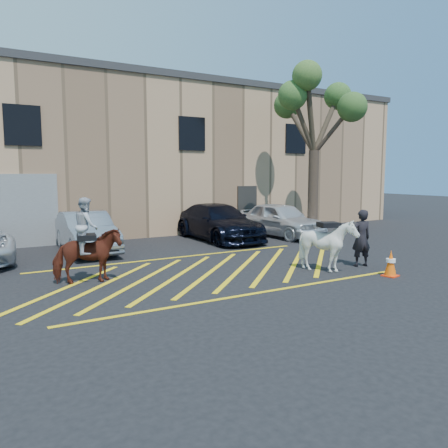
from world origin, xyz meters
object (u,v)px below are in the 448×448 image
car_white_suv (280,219)px  car_blue_suv (218,222)px  handler (361,238)px  saddled_white (328,245)px  traffic_cone (391,263)px  mounted_bay (87,249)px  tree (315,105)px  car_silver_sedan (86,232)px

car_white_suv → car_blue_suv: bearing=165.3°
car_blue_suv → handler: size_ratio=3.00×
car_white_suv → saddled_white: saddled_white is taller
car_white_suv → traffic_cone: bearing=-110.3°
car_blue_suv → handler: (1.11, -6.83, 0.11)m
mounted_bay → tree: 11.83m
traffic_cone → car_silver_sedan: bearing=128.5°
mounted_bay → traffic_cone: size_ratio=3.04×
car_silver_sedan → traffic_cone: size_ratio=6.04×
car_white_suv → traffic_cone: car_white_suv is taller
traffic_cone → saddled_white: bearing=130.4°
car_silver_sedan → car_blue_suv: bearing=2.6°
car_white_suv → traffic_cone: (-2.09, -7.67, -0.40)m
handler → tree: size_ratio=0.24×
car_silver_sedan → handler: 9.43m
car_blue_suv → mounted_bay: size_ratio=2.35×
tree → car_silver_sedan: bearing=171.1°
car_blue_suv → car_white_suv: (2.92, -0.50, 0.01)m
car_blue_suv → car_white_suv: bearing=-9.5°
mounted_bay → saddled_white: size_ratio=1.33×
car_silver_sedan → car_white_suv: size_ratio=0.98×
car_silver_sedan → car_white_suv: bearing=-1.3°
handler → mounted_bay: 7.95m
car_silver_sedan → car_blue_suv: size_ratio=0.85×
car_silver_sedan → handler: (6.65, -6.69, 0.14)m
car_blue_suv → traffic_cone: 8.22m
car_blue_suv → mounted_bay: mounted_bay is taller
car_blue_suv → saddled_white: size_ratio=3.12×
car_silver_sedan → saddled_white: size_ratio=2.63×
mounted_bay → car_silver_sedan: bearing=77.5°
mounted_bay → saddled_white: bearing=-18.6°
car_blue_suv → mounted_bay: (-6.56, -4.76, 0.14)m
saddled_white → traffic_cone: bearing=-49.6°
saddled_white → tree: bearing=52.3°
saddled_white → tree: 8.27m
handler → mounted_bay: size_ratio=0.78×
car_silver_sedan → mounted_bay: bearing=-101.4°
handler → tree: tree is taller
car_white_suv → tree: tree is taller
car_white_suv → tree: 5.13m
saddled_white → car_silver_sedan: bearing=128.1°
car_white_suv → saddled_white: (-3.19, -6.37, 0.01)m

